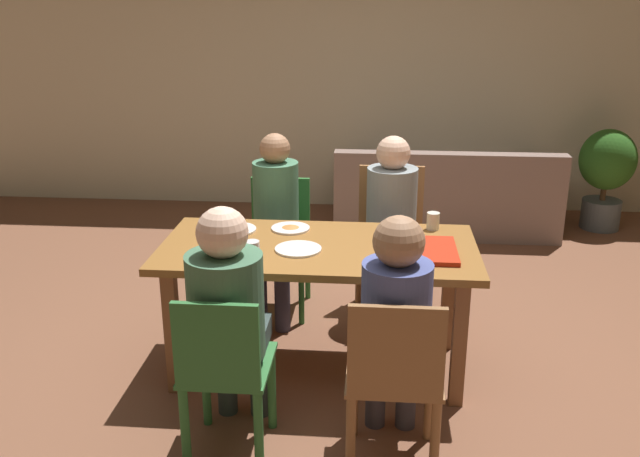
{
  "coord_description": "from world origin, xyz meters",
  "views": [
    {
      "loc": [
        0.31,
        -3.54,
        2.07
      ],
      "look_at": [
        0.0,
        0.1,
        0.82
      ],
      "focal_mm": 38.87,
      "sensor_mm": 36.0,
      "label": 1
    }
  ],
  "objects_px": {
    "person_1": "(275,214)",
    "plate_1": "(235,229)",
    "chair_2": "(225,371)",
    "person_3": "(391,215)",
    "person_2": "(229,308)",
    "plate_0": "(298,249)",
    "pizza_box_0": "(418,250)",
    "chair_1": "(279,236)",
    "chair_0": "(394,378)",
    "plate_2": "(291,228)",
    "dining_table": "(318,262)",
    "drinking_glass_1": "(433,221)",
    "drinking_glass_0": "(252,253)",
    "couch": "(444,201)",
    "potted_plant": "(606,170)",
    "chair_3": "(390,235)",
    "person_0": "(395,318)"
  },
  "relations": [
    {
      "from": "person_1",
      "to": "plate_2",
      "type": "xyz_separation_m",
      "value": [
        0.16,
        -0.43,
        0.06
      ]
    },
    {
      "from": "pizza_box_0",
      "to": "couch",
      "type": "relative_size",
      "value": 0.21
    },
    {
      "from": "chair_0",
      "to": "chair_3",
      "type": "height_order",
      "value": "chair_3"
    },
    {
      "from": "person_2",
      "to": "drinking_glass_0",
      "type": "distance_m",
      "value": 0.44
    },
    {
      "from": "plate_0",
      "to": "potted_plant",
      "type": "relative_size",
      "value": 0.27
    },
    {
      "from": "person_3",
      "to": "chair_0",
      "type": "bearing_deg",
      "value": -90.0
    },
    {
      "from": "person_2",
      "to": "chair_3",
      "type": "xyz_separation_m",
      "value": [
        0.75,
        1.6,
        -0.19
      ]
    },
    {
      "from": "pizza_box_0",
      "to": "drinking_glass_1",
      "type": "relative_size",
      "value": 4.01
    },
    {
      "from": "chair_0",
      "to": "drinking_glass_0",
      "type": "xyz_separation_m",
      "value": [
        -0.72,
        0.58,
        0.34
      ]
    },
    {
      "from": "drinking_glass_1",
      "to": "pizza_box_0",
      "type": "bearing_deg",
      "value": -104.7
    },
    {
      "from": "plate_2",
      "to": "pizza_box_0",
      "type": "bearing_deg",
      "value": -23.54
    },
    {
      "from": "person_0",
      "to": "chair_0",
      "type": "bearing_deg",
      "value": -90.0
    },
    {
      "from": "dining_table",
      "to": "person_3",
      "type": "height_order",
      "value": "person_3"
    },
    {
      "from": "chair_0",
      "to": "plate_1",
      "type": "height_order",
      "value": "chair_0"
    },
    {
      "from": "person_2",
      "to": "potted_plant",
      "type": "relative_size",
      "value": 1.31
    },
    {
      "from": "drinking_glass_0",
      "to": "chair_3",
      "type": "bearing_deg",
      "value": 58.52
    },
    {
      "from": "chair_3",
      "to": "person_1",
      "type": "bearing_deg",
      "value": -167.27
    },
    {
      "from": "pizza_box_0",
      "to": "plate_1",
      "type": "bearing_deg",
      "value": 165.63
    },
    {
      "from": "person_2",
      "to": "plate_0",
      "type": "xyz_separation_m",
      "value": [
        0.24,
        0.66,
        0.05
      ]
    },
    {
      "from": "drinking_glass_1",
      "to": "person_2",
      "type": "bearing_deg",
      "value": -132.7
    },
    {
      "from": "chair_0",
      "to": "chair_2",
      "type": "relative_size",
      "value": 1.02
    },
    {
      "from": "person_1",
      "to": "plate_1",
      "type": "bearing_deg",
      "value": -108.75
    },
    {
      "from": "drinking_glass_0",
      "to": "couch",
      "type": "height_order",
      "value": "drinking_glass_0"
    },
    {
      "from": "person_1",
      "to": "person_3",
      "type": "xyz_separation_m",
      "value": [
        0.75,
        0.02,
        0.01
      ]
    },
    {
      "from": "chair_0",
      "to": "person_1",
      "type": "xyz_separation_m",
      "value": [
        -0.75,
        1.58,
        0.23
      ]
    },
    {
      "from": "person_2",
      "to": "chair_3",
      "type": "distance_m",
      "value": 1.78
    },
    {
      "from": "person_0",
      "to": "pizza_box_0",
      "type": "distance_m",
      "value": 0.71
    },
    {
      "from": "person_1",
      "to": "plate_0",
      "type": "distance_m",
      "value": 0.81
    },
    {
      "from": "person_1",
      "to": "drinking_glass_1",
      "type": "xyz_separation_m",
      "value": [
        0.99,
        -0.36,
        0.1
      ]
    },
    {
      "from": "chair_1",
      "to": "pizza_box_0",
      "type": "distance_m",
      "value": 1.29
    },
    {
      "from": "person_1",
      "to": "chair_1",
      "type": "bearing_deg",
      "value": 90.0
    },
    {
      "from": "chair_1",
      "to": "plate_2",
      "type": "height_order",
      "value": "chair_1"
    },
    {
      "from": "person_1",
      "to": "chair_2",
      "type": "xyz_separation_m",
      "value": [
        0.0,
        -1.56,
        -0.24
      ]
    },
    {
      "from": "chair_0",
      "to": "person_0",
      "type": "relative_size",
      "value": 0.73
    },
    {
      "from": "person_1",
      "to": "plate_1",
      "type": "distance_m",
      "value": 0.51
    },
    {
      "from": "chair_2",
      "to": "plate_2",
      "type": "bearing_deg",
      "value": 82.05
    },
    {
      "from": "plate_1",
      "to": "drinking_glass_0",
      "type": "relative_size",
      "value": 1.98
    },
    {
      "from": "pizza_box_0",
      "to": "person_1",
      "type": "bearing_deg",
      "value": 139.68
    },
    {
      "from": "person_1",
      "to": "plate_2",
      "type": "distance_m",
      "value": 0.46
    },
    {
      "from": "chair_2",
      "to": "person_3",
      "type": "height_order",
      "value": "person_3"
    },
    {
      "from": "dining_table",
      "to": "plate_0",
      "type": "bearing_deg",
      "value": -140.77
    },
    {
      "from": "chair_2",
      "to": "plate_1",
      "type": "relative_size",
      "value": 3.42
    },
    {
      "from": "pizza_box_0",
      "to": "drinking_glass_0",
      "type": "xyz_separation_m",
      "value": [
        -0.85,
        -0.25,
        0.05
      ]
    },
    {
      "from": "chair_1",
      "to": "drinking_glass_0",
      "type": "relative_size",
      "value": 6.93
    },
    {
      "from": "chair_1",
      "to": "person_3",
      "type": "distance_m",
      "value": 0.79
    },
    {
      "from": "chair_1",
      "to": "plate_0",
      "type": "distance_m",
      "value": 0.99
    },
    {
      "from": "chair_2",
      "to": "plate_0",
      "type": "xyz_separation_m",
      "value": [
        0.24,
        0.79,
        0.29
      ]
    },
    {
      "from": "dining_table",
      "to": "chair_1",
      "type": "relative_size",
      "value": 1.97
    },
    {
      "from": "chair_1",
      "to": "person_2",
      "type": "distance_m",
      "value": 1.6
    },
    {
      "from": "chair_0",
      "to": "chair_1",
      "type": "xyz_separation_m",
      "value": [
        -0.75,
        1.73,
        0.02
      ]
    }
  ]
}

